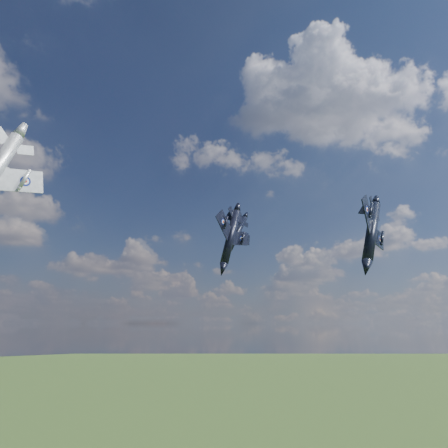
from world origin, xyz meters
TOP-DOWN VIEW (x-y plane):
  - jet_lead_navy at (6.08, 15.83)m, footprint 13.98×16.40m
  - jet_right_navy at (18.72, -2.60)m, footprint 16.12×19.05m
  - jet_high_navy at (21.68, 33.94)m, footprint 13.40×16.30m

SIDE VIEW (x-z plane):
  - jet_right_navy at x=18.72m, z-range 76.11..85.34m
  - jet_lead_navy at x=6.08m, z-range 78.24..84.55m
  - jet_high_navy at x=21.68m, z-range 82.73..91.06m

